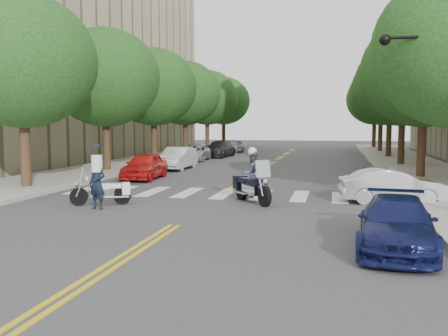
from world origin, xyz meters
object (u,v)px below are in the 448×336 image
(sedan_blue, at_px, (397,224))
(motorcycle_parked, at_px, (106,191))
(motorcycle_police, at_px, (251,178))
(officer_standing, at_px, (97,183))
(convertible, at_px, (392,186))

(sedan_blue, bearing_deg, motorcycle_parked, 159.77)
(motorcycle_police, height_order, officer_standing, motorcycle_police)
(motorcycle_police, relative_size, convertible, 0.57)
(officer_standing, distance_m, convertible, 10.53)
(motorcycle_parked, height_order, convertible, motorcycle_parked)
(motorcycle_police, height_order, convertible, motorcycle_police)
(motorcycle_parked, bearing_deg, motorcycle_police, -98.11)
(officer_standing, xyz_separation_m, convertible, (9.89, 3.62, -0.26))
(motorcycle_parked, relative_size, sedan_blue, 0.49)
(convertible, bearing_deg, officer_standing, 101.62)
(motorcycle_police, bearing_deg, officer_standing, -9.49)
(motorcycle_police, distance_m, sedan_blue, 7.43)
(motorcycle_parked, distance_m, officer_standing, 1.05)
(motorcycle_police, distance_m, motorcycle_parked, 5.25)
(motorcycle_police, xyz_separation_m, officer_standing, (-4.85, -2.52, -0.02))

